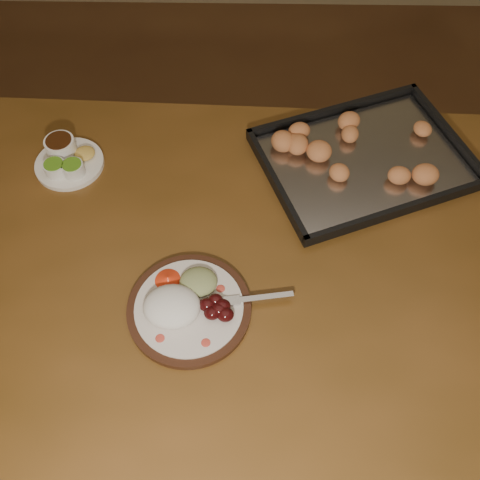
{
  "coord_description": "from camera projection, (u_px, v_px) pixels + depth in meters",
  "views": [
    {
      "loc": [
        -0.13,
        -0.65,
        1.69
      ],
      "look_at": [
        -0.14,
        -0.04,
        0.77
      ],
      "focal_mm": 40.0,
      "sensor_mm": 36.0,
      "label": 1
    }
  ],
  "objects": [
    {
      "name": "ground",
      "position": [
        283.0,
        359.0,
        1.77
      ],
      "size": [
        4.0,
        4.0,
        0.0
      ],
      "primitive_type": "plane",
      "color": "brown",
      "rests_on": "ground"
    },
    {
      "name": "dinner_plate",
      "position": [
        187.0,
        305.0,
        1.03
      ],
      "size": [
        0.32,
        0.24,
        0.06
      ],
      "rotation": [
        0.0,
        0.0,
        0.07
      ],
      "color": "#32190D",
      "rests_on": "dining_table"
    },
    {
      "name": "dining_table",
      "position": [
        216.0,
        278.0,
        1.19
      ],
      "size": [
        1.53,
        0.95,
        0.75
      ],
      "rotation": [
        0.0,
        0.0,
        -0.03
      ],
      "color": "brown",
      "rests_on": "ground"
    },
    {
      "name": "condiment_saucer",
      "position": [
        67.0,
        159.0,
        1.23
      ],
      "size": [
        0.16,
        0.16,
        0.05
      ],
      "rotation": [
        0.0,
        0.0,
        0.3
      ],
      "color": "white",
      "rests_on": "dining_table"
    },
    {
      "name": "baking_tray",
      "position": [
        364.0,
        158.0,
        1.24
      ],
      "size": [
        0.55,
        0.49,
        0.05
      ],
      "rotation": [
        0.0,
        0.0,
        0.38
      ],
      "color": "black",
      "rests_on": "dining_table"
    }
  ]
}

